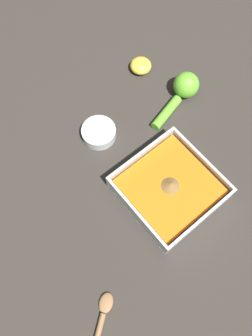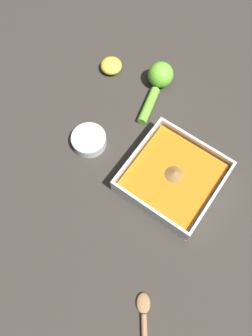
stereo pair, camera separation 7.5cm
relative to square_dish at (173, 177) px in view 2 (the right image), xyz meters
name	(u,v)px [view 2 (the right image)]	position (x,y,z in m)	size (l,w,h in m)	color
ground_plane	(152,184)	(0.03, -0.03, -0.02)	(4.00, 4.00, 0.00)	#332D28
square_dish	(173,177)	(0.00, 0.00, 0.00)	(0.20, 0.20, 0.05)	silver
spice_bowl	(89,141)	(0.03, -0.22, -0.01)	(0.08, 0.08, 0.03)	silver
lemon_squeezer	(159,80)	(-0.20, -0.17, 0.01)	(0.17, 0.08, 0.07)	#6BC633
lemon_half	(111,66)	(-0.18, -0.31, 0.00)	(0.06, 0.06, 0.03)	yellow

